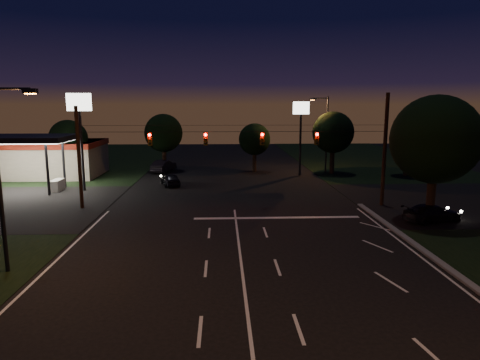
{
  "coord_description": "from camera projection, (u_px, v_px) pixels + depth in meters",
  "views": [
    {
      "loc": [
        -0.96,
        -18.33,
        8.09
      ],
      "look_at": [
        0.27,
        10.38,
        3.0
      ],
      "focal_mm": 32.0,
      "sensor_mm": 36.0,
      "label": 1
    }
  ],
  "objects": [
    {
      "name": "car_oncoming_b",
      "position": [
        164.0,
        166.0,
        51.73
      ],
      "size": [
        2.75,
        4.7,
        1.47
      ],
      "primitive_type": "imported",
      "rotation": [
        0.0,
        0.0,
        2.85
      ],
      "color": "black",
      "rests_on": "ground"
    },
    {
      "name": "tree_far_d",
      "position": [
        333.0,
        133.0,
        49.78
      ],
      "size": [
        4.8,
        4.8,
        7.3
      ],
      "color": "black",
      "rests_on": "ground"
    },
    {
      "name": "utility_pole_right",
      "position": [
        381.0,
        205.0,
        34.75
      ],
      "size": [
        0.3,
        0.3,
        9.0
      ],
      "primitive_type": "cylinder",
      "color": "black",
      "rests_on": "ground"
    },
    {
      "name": "car_cross",
      "position": [
        432.0,
        213.0,
        29.79
      ],
      "size": [
        4.58,
        2.93,
        1.23
      ],
      "primitive_type": "imported",
      "rotation": [
        0.0,
        0.0,
        1.88
      ],
      "color": "black",
      "rests_on": "ground"
    },
    {
      "name": "pole_sign_right",
      "position": [
        301.0,
        121.0,
        48.25
      ],
      "size": [
        1.8,
        0.3,
        8.4
      ],
      "color": "black",
      "rests_on": "ground"
    },
    {
      "name": "stop_bar",
      "position": [
        277.0,
        218.0,
        30.92
      ],
      "size": [
        12.0,
        0.5,
        0.01
      ],
      "primitive_type": "cube",
      "color": "silver",
      "rests_on": "ground"
    },
    {
      "name": "tree_far_e",
      "position": [
        407.0,
        140.0,
        48.25
      ],
      "size": [
        4.0,
        4.0,
        6.18
      ],
      "color": "black",
      "rests_on": "ground"
    },
    {
      "name": "tree_far_b",
      "position": [
        164.0,
        133.0,
        51.91
      ],
      "size": [
        4.6,
        4.6,
        6.98
      ],
      "color": "black",
      "rests_on": "ground"
    },
    {
      "name": "gas_station",
      "position": [
        36.0,
        156.0,
        48.04
      ],
      "size": [
        14.2,
        16.1,
        5.25
      ],
      "color": "gray",
      "rests_on": "ground"
    },
    {
      "name": "street_light_right_far",
      "position": [
        325.0,
        129.0,
        50.53
      ],
      "size": [
        2.2,
        0.35,
        9.0
      ],
      "color": "black",
      "rests_on": "ground"
    },
    {
      "name": "cross_street_right",
      "position": [
        470.0,
        202.0,
        36.07
      ],
      "size": [
        20.0,
        16.0,
        0.02
      ],
      "primitive_type": "cube",
      "color": "black",
      "rests_on": "ground"
    },
    {
      "name": "pole_sign_left_near",
      "position": [
        80.0,
        117.0,
        39.32
      ],
      "size": [
        2.2,
        0.3,
        9.1
      ],
      "color": "black",
      "rests_on": "ground"
    },
    {
      "name": "street_light_left",
      "position": [
        3.0,
        166.0,
        20.06
      ],
      "size": [
        2.2,
        0.35,
        9.0
      ],
      "color": "black",
      "rests_on": "ground"
    },
    {
      "name": "tree_far_c",
      "position": [
        255.0,
        140.0,
        51.5
      ],
      "size": [
        3.8,
        3.8,
        5.86
      ],
      "color": "black",
      "rests_on": "ground"
    },
    {
      "name": "tree_right_near",
      "position": [
        435.0,
        140.0,
        29.07
      ],
      "size": [
        6.0,
        6.0,
        8.76
      ],
      "color": "black",
      "rests_on": "ground"
    },
    {
      "name": "tree_far_a",
      "position": [
        69.0,
        139.0,
        47.61
      ],
      "size": [
        4.2,
        4.2,
        6.42
      ],
      "color": "black",
      "rests_on": "ground"
    },
    {
      "name": "car_oncoming_a",
      "position": [
        170.0,
        179.0,
        43.13
      ],
      "size": [
        2.57,
        3.98,
        1.26
      ],
      "primitive_type": "imported",
      "rotation": [
        0.0,
        0.0,
        3.46
      ],
      "color": "black",
      "rests_on": "ground"
    },
    {
      "name": "utility_pole_left",
      "position": [
        82.0,
        208.0,
        33.73
      ],
      "size": [
        0.28,
        0.28,
        8.0
      ],
      "primitive_type": "cylinder",
      "color": "black",
      "rests_on": "ground"
    },
    {
      "name": "signal_span",
      "position": [
        234.0,
        138.0,
        33.24
      ],
      "size": [
        24.0,
        0.4,
        1.56
      ],
      "color": "black",
      "rests_on": "ground"
    },
    {
      "name": "ground",
      "position": [
        244.0,
        284.0,
        19.48
      ],
      "size": [
        140.0,
        140.0,
        0.0
      ],
      "primitive_type": "plane",
      "color": "black",
      "rests_on": "ground"
    }
  ]
}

